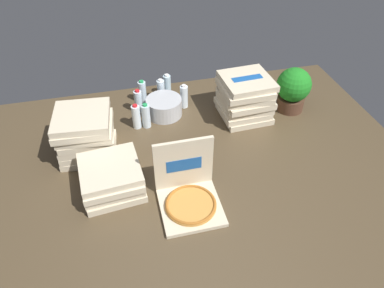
{
  "coord_description": "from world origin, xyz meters",
  "views": [
    {
      "loc": [
        -0.53,
        -1.84,
        1.87
      ],
      "look_at": [
        -0.05,
        0.1,
        0.14
      ],
      "focal_mm": 33.63,
      "sensor_mm": 36.0,
      "label": 1
    }
  ],
  "objects_px": {
    "pizza_stack_right_near": "(245,98)",
    "water_bottle_6": "(136,117)",
    "ice_bucket": "(164,107)",
    "potted_plant": "(293,89)",
    "open_pizza_box": "(189,193)",
    "pizza_stack_left_mid": "(111,178)",
    "water_bottle_2": "(146,116)",
    "water_bottle_4": "(184,96)",
    "water_bottle_1": "(161,91)",
    "water_bottle_5": "(167,86)",
    "pizza_stack_center_far": "(86,133)",
    "water_bottle_0": "(138,102)",
    "water_bottle_3": "(142,92)"
  },
  "relations": [
    {
      "from": "pizza_stack_right_near",
      "to": "water_bottle_6",
      "type": "xyz_separation_m",
      "value": [
        -0.92,
        0.05,
        -0.07
      ]
    },
    {
      "from": "ice_bucket",
      "to": "potted_plant",
      "type": "xyz_separation_m",
      "value": [
        1.1,
        -0.18,
        0.13
      ]
    },
    {
      "from": "open_pizza_box",
      "to": "pizza_stack_left_mid",
      "type": "height_order",
      "value": "open_pizza_box"
    },
    {
      "from": "water_bottle_2",
      "to": "potted_plant",
      "type": "relative_size",
      "value": 0.56
    },
    {
      "from": "pizza_stack_right_near",
      "to": "pizza_stack_left_mid",
      "type": "xyz_separation_m",
      "value": [
        -1.17,
        -0.6,
        -0.08
      ]
    },
    {
      "from": "water_bottle_6",
      "to": "water_bottle_4",
      "type": "bearing_deg",
      "value": 24.03
    },
    {
      "from": "water_bottle_2",
      "to": "water_bottle_4",
      "type": "relative_size",
      "value": 1.0
    },
    {
      "from": "pizza_stack_right_near",
      "to": "water_bottle_1",
      "type": "relative_size",
      "value": 1.96
    },
    {
      "from": "potted_plant",
      "to": "pizza_stack_left_mid",
      "type": "bearing_deg",
      "value": -159.67
    },
    {
      "from": "water_bottle_1",
      "to": "ice_bucket",
      "type": "bearing_deg",
      "value": -93.33
    },
    {
      "from": "water_bottle_5",
      "to": "potted_plant",
      "type": "height_order",
      "value": "potted_plant"
    },
    {
      "from": "pizza_stack_left_mid",
      "to": "potted_plant",
      "type": "distance_m",
      "value": 1.71
    },
    {
      "from": "water_bottle_5",
      "to": "potted_plant",
      "type": "bearing_deg",
      "value": -24.81
    },
    {
      "from": "water_bottle_4",
      "to": "open_pizza_box",
      "type": "bearing_deg",
      "value": -101.21
    },
    {
      "from": "pizza_stack_center_far",
      "to": "water_bottle_0",
      "type": "bearing_deg",
      "value": 44.69
    },
    {
      "from": "open_pizza_box",
      "to": "water_bottle_2",
      "type": "distance_m",
      "value": 0.9
    },
    {
      "from": "water_bottle_1",
      "to": "potted_plant",
      "type": "distance_m",
      "value": 1.16
    },
    {
      "from": "pizza_stack_center_far",
      "to": "water_bottle_4",
      "type": "relative_size",
      "value": 1.99
    },
    {
      "from": "water_bottle_0",
      "to": "water_bottle_2",
      "type": "distance_m",
      "value": 0.23
    },
    {
      "from": "water_bottle_0",
      "to": "water_bottle_2",
      "type": "xyz_separation_m",
      "value": [
        0.03,
        -0.22,
        0.0
      ]
    },
    {
      "from": "ice_bucket",
      "to": "water_bottle_1",
      "type": "relative_size",
      "value": 1.38
    },
    {
      "from": "pizza_stack_center_far",
      "to": "water_bottle_3",
      "type": "height_order",
      "value": "pizza_stack_center_far"
    },
    {
      "from": "pizza_stack_left_mid",
      "to": "water_bottle_4",
      "type": "xyz_separation_m",
      "value": [
        0.7,
        0.85,
        0.0
      ]
    },
    {
      "from": "pizza_stack_center_far",
      "to": "ice_bucket",
      "type": "xyz_separation_m",
      "value": [
        0.65,
        0.34,
        -0.1
      ]
    },
    {
      "from": "water_bottle_2",
      "to": "pizza_stack_center_far",
      "type": "bearing_deg",
      "value": -155.93
    },
    {
      "from": "pizza_stack_left_mid",
      "to": "ice_bucket",
      "type": "bearing_deg",
      "value": 56.99
    },
    {
      "from": "open_pizza_box",
      "to": "water_bottle_0",
      "type": "bearing_deg",
      "value": 99.49
    },
    {
      "from": "pizza_stack_left_mid",
      "to": "potted_plant",
      "type": "xyz_separation_m",
      "value": [
        1.6,
        0.59,
        0.11
      ]
    },
    {
      "from": "water_bottle_2",
      "to": "potted_plant",
      "type": "height_order",
      "value": "potted_plant"
    },
    {
      "from": "pizza_stack_right_near",
      "to": "potted_plant",
      "type": "relative_size",
      "value": 1.11
    },
    {
      "from": "pizza_stack_left_mid",
      "to": "water_bottle_3",
      "type": "distance_m",
      "value": 1.07
    },
    {
      "from": "pizza_stack_center_far",
      "to": "ice_bucket",
      "type": "relative_size",
      "value": 1.44
    },
    {
      "from": "pizza_stack_left_mid",
      "to": "pizza_stack_right_near",
      "type": "bearing_deg",
      "value": 27.25
    },
    {
      "from": "pizza_stack_center_far",
      "to": "water_bottle_5",
      "type": "xyz_separation_m",
      "value": [
        0.73,
        0.63,
        -0.07
      ]
    },
    {
      "from": "water_bottle_4",
      "to": "water_bottle_6",
      "type": "height_order",
      "value": "same"
    },
    {
      "from": "pizza_stack_right_near",
      "to": "water_bottle_0",
      "type": "xyz_separation_m",
      "value": [
        -0.87,
        0.27,
        -0.07
      ]
    },
    {
      "from": "water_bottle_2",
      "to": "water_bottle_5",
      "type": "distance_m",
      "value": 0.49
    },
    {
      "from": "ice_bucket",
      "to": "water_bottle_5",
      "type": "xyz_separation_m",
      "value": [
        0.08,
        0.29,
        0.03
      ]
    },
    {
      "from": "open_pizza_box",
      "to": "water_bottle_0",
      "type": "relative_size",
      "value": 1.9
    },
    {
      "from": "water_bottle_3",
      "to": "potted_plant",
      "type": "relative_size",
      "value": 0.56
    },
    {
      "from": "pizza_stack_center_far",
      "to": "potted_plant",
      "type": "xyz_separation_m",
      "value": [
        1.75,
        0.16,
        0.03
      ]
    },
    {
      "from": "pizza_stack_right_near",
      "to": "pizza_stack_left_mid",
      "type": "bearing_deg",
      "value": -152.75
    },
    {
      "from": "potted_plant",
      "to": "pizza_stack_right_near",
      "type": "bearing_deg",
      "value": 178.97
    },
    {
      "from": "open_pizza_box",
      "to": "ice_bucket",
      "type": "bearing_deg",
      "value": 88.72
    },
    {
      "from": "water_bottle_1",
      "to": "potted_plant",
      "type": "height_order",
      "value": "potted_plant"
    },
    {
      "from": "pizza_stack_right_near",
      "to": "water_bottle_0",
      "type": "bearing_deg",
      "value": 163.11
    },
    {
      "from": "pizza_stack_center_far",
      "to": "water_bottle_4",
      "type": "height_order",
      "value": "pizza_stack_center_far"
    },
    {
      "from": "water_bottle_2",
      "to": "water_bottle_6",
      "type": "bearing_deg",
      "value": 173.6
    },
    {
      "from": "water_bottle_3",
      "to": "water_bottle_5",
      "type": "relative_size",
      "value": 1.0
    },
    {
      "from": "water_bottle_5",
      "to": "pizza_stack_left_mid",
      "type": "bearing_deg",
      "value": -118.85
    }
  ]
}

